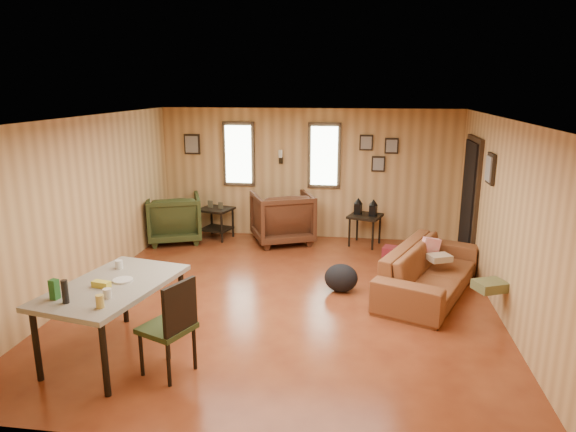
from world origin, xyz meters
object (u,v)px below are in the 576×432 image
object	(u,v)px
recliner_brown	(282,215)
end_table	(216,218)
dining_table	(112,291)
side_table	(365,214)
recliner_green	(174,216)
sofa	(431,262)

from	to	relation	value
recliner_brown	end_table	world-z (taller)	recliner_brown
dining_table	side_table	bearing A→B (deg)	69.76
recliner_brown	end_table	distance (m)	1.26
recliner_brown	dining_table	distance (m)	4.42
recliner_brown	side_table	world-z (taller)	recliner_brown
side_table	dining_table	distance (m)	5.04
end_table	recliner_green	bearing A→B (deg)	-157.90
side_table	dining_table	bearing A→B (deg)	-121.35
side_table	sofa	bearing A→B (deg)	-67.02
sofa	end_table	size ratio (longest dim) A/B	3.17
recliner_brown	dining_table	world-z (taller)	recliner_brown
sofa	side_table	xyz separation A→B (m)	(-0.89, 2.09, 0.14)
recliner_brown	dining_table	size ratio (longest dim) A/B	0.60
side_table	dining_table	world-z (taller)	dining_table
recliner_green	side_table	world-z (taller)	recliner_green
sofa	dining_table	distance (m)	4.16
recliner_green	side_table	bearing A→B (deg)	163.01
side_table	recliner_green	bearing A→B (deg)	-175.74
recliner_green	sofa	bearing A→B (deg)	135.92
end_table	dining_table	world-z (taller)	dining_table
sofa	side_table	world-z (taller)	sofa
recliner_green	recliner_brown	bearing A→B (deg)	165.06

